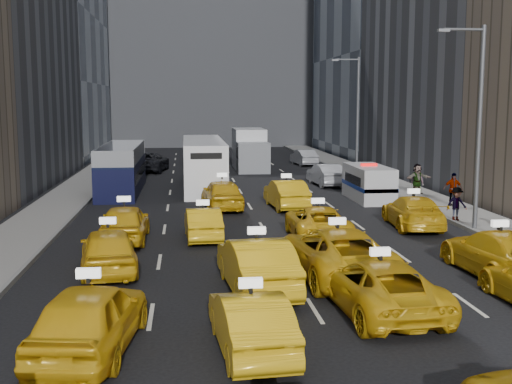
% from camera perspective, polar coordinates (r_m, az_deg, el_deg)
% --- Properties ---
extents(ground, '(160.00, 160.00, 0.00)m').
position_cam_1_polar(ground, '(16.33, 6.66, -12.64)').
color(ground, black).
rests_on(ground, ground).
extents(sidewalk_west, '(3.00, 90.00, 0.15)m').
position_cam_1_polar(sidewalk_west, '(40.88, -16.11, -0.25)').
color(sidewalk_west, gray).
rests_on(sidewalk_west, ground).
extents(sidewalk_east, '(3.00, 90.00, 0.15)m').
position_cam_1_polar(sidewalk_east, '(42.65, 12.91, 0.20)').
color(sidewalk_east, gray).
rests_on(sidewalk_east, ground).
extents(curb_west, '(0.15, 90.00, 0.18)m').
position_cam_1_polar(curb_west, '(40.66, -14.09, -0.20)').
color(curb_west, slate).
rests_on(curb_west, ground).
extents(curb_east, '(0.15, 90.00, 0.18)m').
position_cam_1_polar(curb_east, '(42.19, 11.05, 0.19)').
color(curb_east, slate).
rests_on(curb_east, ground).
extents(streetlight_near, '(2.15, 0.22, 9.00)m').
position_cam_1_polar(streetlight_near, '(29.73, 19.05, 6.01)').
color(streetlight_near, '#595B60').
rests_on(streetlight_near, ground).
extents(streetlight_far, '(2.15, 0.22, 9.00)m').
position_cam_1_polar(streetlight_far, '(48.57, 8.89, 6.98)').
color(streetlight_far, '#595B60').
rests_on(streetlight_far, ground).
extents(taxi_4, '(2.61, 5.09, 1.66)m').
position_cam_1_polar(taxi_4, '(15.51, -14.53, -10.73)').
color(taxi_4, gold).
rests_on(taxi_4, ground).
extents(taxi_5, '(1.84, 4.38, 1.41)m').
position_cam_1_polar(taxi_5, '(15.14, -0.48, -11.44)').
color(taxi_5, gold).
rests_on(taxi_5, ground).
extents(taxi_6, '(2.81, 5.46, 1.47)m').
position_cam_1_polar(taxi_6, '(18.13, 10.89, -8.17)').
color(taxi_6, gold).
rests_on(taxi_6, ground).
extents(taxi_8, '(2.44, 4.79, 1.56)m').
position_cam_1_polar(taxi_8, '(22.35, -12.96, -5.02)').
color(taxi_8, gold).
rests_on(taxi_8, ground).
extents(taxi_9, '(2.22, 5.18, 1.66)m').
position_cam_1_polar(taxi_9, '(19.70, 0.05, -6.43)').
color(taxi_9, gold).
rests_on(taxi_9, ground).
extents(taxi_10, '(3.16, 6.15, 1.66)m').
position_cam_1_polar(taxi_10, '(21.37, 7.19, -5.34)').
color(taxi_10, gold).
rests_on(taxi_10, ground).
extents(taxi_11, '(2.35, 5.42, 1.55)m').
position_cam_1_polar(taxi_11, '(22.82, 20.74, -5.08)').
color(taxi_11, gold).
rests_on(taxi_11, ground).
extents(taxi_12, '(1.91, 4.63, 1.57)m').
position_cam_1_polar(taxi_12, '(27.03, -11.60, -2.71)').
color(taxi_12, gold).
rests_on(taxi_12, ground).
extents(taxi_13, '(1.59, 4.12, 1.34)m').
position_cam_1_polar(taxi_13, '(27.09, -4.74, -2.79)').
color(taxi_13, gold).
rests_on(taxi_13, ground).
extents(taxi_14, '(2.50, 5.13, 1.40)m').
position_cam_1_polar(taxi_14, '(27.16, 5.49, -2.71)').
color(taxi_14, gold).
rests_on(taxi_14, ground).
extents(taxi_15, '(2.54, 5.25, 1.47)m').
position_cam_1_polar(taxi_15, '(30.30, 13.78, -1.71)').
color(taxi_15, gold).
rests_on(taxi_15, ground).
extents(taxi_16, '(2.29, 4.91, 1.63)m').
position_cam_1_polar(taxi_16, '(34.58, -3.03, -0.17)').
color(taxi_16, gold).
rests_on(taxi_16, ground).
extents(taxi_17, '(1.98, 4.82, 1.55)m').
position_cam_1_polar(taxi_17, '(34.84, 2.70, -0.17)').
color(taxi_17, gold).
rests_on(taxi_17, ground).
extents(nypd_van, '(2.50, 5.23, 2.16)m').
position_cam_1_polar(nypd_van, '(38.19, 9.96, 0.75)').
color(nypd_van, silver).
rests_on(nypd_van, ground).
extents(double_decker, '(2.83, 10.36, 2.98)m').
position_cam_1_polar(double_decker, '(41.75, -11.83, 2.00)').
color(double_decker, black).
rests_on(double_decker, ground).
extents(city_bus, '(2.83, 12.51, 3.22)m').
position_cam_1_polar(city_bus, '(43.23, -4.71, 2.51)').
color(city_bus, white).
rests_on(city_bus, ground).
extents(box_truck, '(3.17, 7.68, 3.43)m').
position_cam_1_polar(box_truck, '(54.58, -0.55, 3.79)').
color(box_truck, silver).
rests_on(box_truck, ground).
extents(misc_car_0, '(1.95, 4.68, 1.51)m').
position_cam_1_polar(misc_car_0, '(44.48, 6.23, 1.55)').
color(misc_car_0, '#A8AAB0').
rests_on(misc_car_0, ground).
extents(misc_car_1, '(3.34, 5.96, 1.57)m').
position_cam_1_polar(misc_car_1, '(53.71, -9.46, 2.64)').
color(misc_car_1, black).
rests_on(misc_car_1, ground).
extents(misc_car_2, '(2.42, 5.30, 1.50)m').
position_cam_1_polar(misc_car_2, '(63.10, -0.50, 3.51)').
color(misc_car_2, slate).
rests_on(misc_car_2, ground).
extents(misc_car_3, '(2.06, 4.06, 1.33)m').
position_cam_1_polar(misc_car_3, '(60.03, -5.62, 3.15)').
color(misc_car_3, black).
rests_on(misc_car_3, ground).
extents(misc_car_4, '(1.97, 4.45, 1.42)m').
position_cam_1_polar(misc_car_4, '(58.59, 4.28, 3.10)').
color(misc_car_4, '#9EA0A6').
rests_on(misc_car_4, ground).
extents(pedestrian_2, '(1.07, 0.52, 1.60)m').
position_cam_1_polar(pedestrian_2, '(31.79, 17.40, -1.02)').
color(pedestrian_2, gray).
rests_on(pedestrian_2, sidewalk_east).
extents(pedestrian_3, '(1.09, 0.59, 1.78)m').
position_cam_1_polar(pedestrian_3, '(36.30, 17.10, 0.24)').
color(pedestrian_3, gray).
rests_on(pedestrian_3, sidewalk_east).
extents(pedestrian_4, '(0.82, 0.57, 1.52)m').
position_cam_1_polar(pedestrian_4, '(40.72, 14.13, 0.98)').
color(pedestrian_4, gray).
rests_on(pedestrian_4, sidewalk_east).
extents(pedestrian_5, '(1.78, 0.93, 1.85)m').
position_cam_1_polar(pedestrian_5, '(40.40, 14.15, 1.16)').
color(pedestrian_5, gray).
rests_on(pedestrian_5, sidewalk_east).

